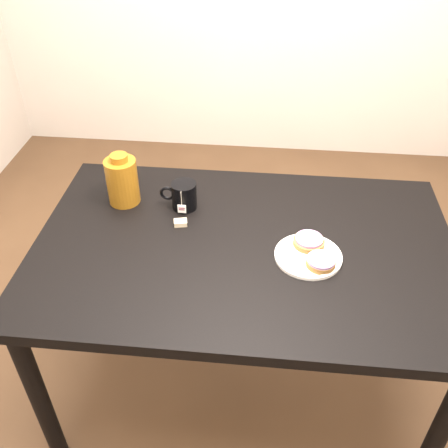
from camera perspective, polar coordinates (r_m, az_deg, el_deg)
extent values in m
plane|color=brown|center=(2.22, 1.79, -17.23)|extent=(4.00, 4.00, 0.00)
cube|color=black|center=(1.67, 2.27, -2.84)|extent=(1.40, 0.90, 0.04)
cylinder|color=black|center=(1.85, -20.32, -18.22)|extent=(0.06, 0.06, 0.71)
cylinder|color=black|center=(1.81, 23.25, -21.34)|extent=(0.06, 0.06, 0.71)
cylinder|color=black|center=(2.32, -13.25, -2.45)|extent=(0.06, 0.06, 0.71)
cylinder|color=black|center=(2.29, 19.00, -4.48)|extent=(0.06, 0.06, 0.71)
cylinder|color=white|center=(1.63, 9.60, -3.63)|extent=(0.22, 0.22, 0.01)
torus|color=white|center=(1.62, 9.62, -3.48)|extent=(0.21, 0.21, 0.01)
cylinder|color=brown|center=(1.66, 9.66, -2.05)|extent=(0.15, 0.15, 0.02)
cylinder|color=#A580AC|center=(1.65, 9.71, -1.70)|extent=(0.13, 0.13, 0.01)
cylinder|color=brown|center=(1.59, 10.99, -4.40)|extent=(0.10, 0.10, 0.02)
cylinder|color=#A580AC|center=(1.58, 11.05, -4.03)|extent=(0.09, 0.09, 0.01)
cylinder|color=black|center=(1.80, -4.58, 3.26)|extent=(0.09, 0.09, 0.10)
cylinder|color=black|center=(1.78, -4.64, 4.39)|extent=(0.08, 0.08, 0.00)
torus|color=black|center=(1.81, -6.50, 3.51)|extent=(0.06, 0.01, 0.06)
cylinder|color=beige|center=(1.75, -4.90, 2.95)|extent=(0.00, 0.00, 0.06)
cube|color=white|center=(1.77, -4.83, 1.77)|extent=(0.03, 0.00, 0.03)
cube|color=#C6B793|center=(1.74, -4.99, 0.15)|extent=(0.05, 0.04, 0.02)
cylinder|color=#5F360C|center=(1.84, -11.54, 4.78)|extent=(0.13, 0.13, 0.17)
cylinder|color=#5F360C|center=(1.79, -11.93, 7.39)|extent=(0.06, 0.06, 0.02)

